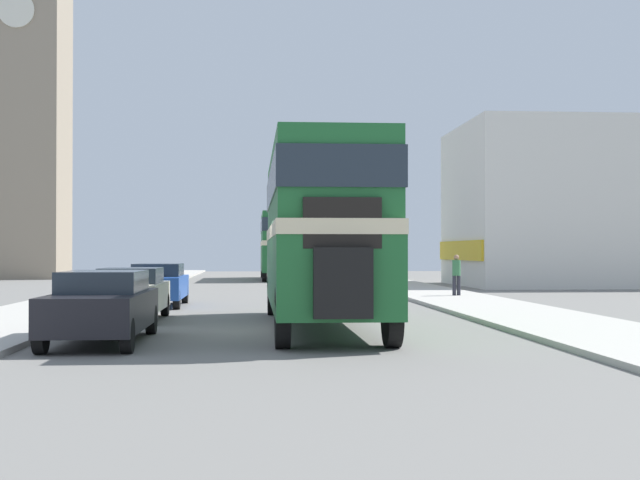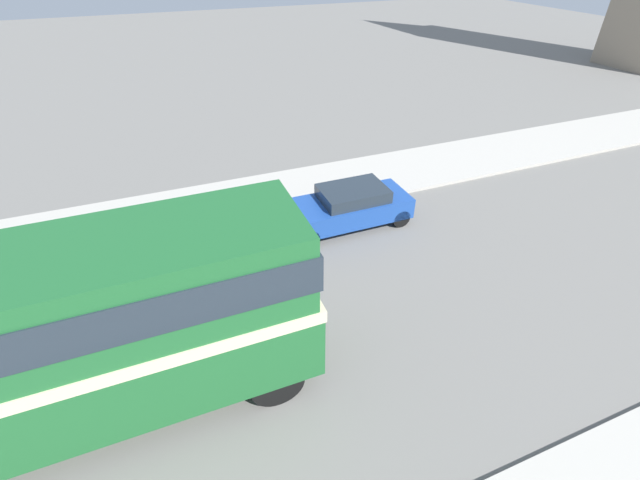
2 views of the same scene
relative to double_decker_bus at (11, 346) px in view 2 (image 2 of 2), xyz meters
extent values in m
plane|color=slate|center=(-0.88, -0.73, -2.48)|extent=(120.00, 120.00, 0.00)
cube|color=#B7B2A8|center=(-7.63, -0.73, -2.42)|extent=(3.50, 120.00, 0.12)
cube|color=#1E602D|center=(0.00, 0.02, -1.14)|extent=(2.35, 10.75, 1.58)
cube|color=beige|center=(0.00, 0.02, -0.21)|extent=(2.38, 10.81, 0.29)
cylinder|color=black|center=(-1.04, 4.35, -1.90)|extent=(0.28, 1.16, 1.16)
cylinder|color=black|center=(1.04, 4.35, -1.90)|extent=(0.28, 1.16, 1.16)
cylinder|color=black|center=(-5.34, -1.31, -2.16)|extent=(0.20, 0.64, 0.64)
cylinder|color=black|center=(-3.82, -1.31, -2.16)|extent=(0.20, 0.64, 0.64)
cube|color=beige|center=(-4.82, 2.65, -1.85)|extent=(1.71, 3.99, 0.69)
cube|color=#232D38|center=(-4.82, 2.81, -1.30)|extent=(1.50, 2.07, 0.40)
cylinder|color=black|center=(-5.57, 1.11, -2.16)|extent=(0.20, 0.64, 0.64)
cylinder|color=black|center=(-4.07, 1.11, -2.16)|extent=(0.20, 0.64, 0.64)
cylinder|color=black|center=(-5.57, 4.20, -2.16)|extent=(0.20, 0.64, 0.64)
cylinder|color=black|center=(-4.07, 4.20, -2.16)|extent=(0.20, 0.64, 0.64)
cube|color=#1E479E|center=(-4.74, 8.66, -1.84)|extent=(1.73, 4.25, 0.71)
cube|color=#232D38|center=(-4.74, 8.83, -1.28)|extent=(1.52, 2.21, 0.42)
cylinder|color=black|center=(-5.50, 6.98, -2.16)|extent=(0.20, 0.64, 0.64)
cylinder|color=black|center=(-3.98, 6.98, -2.16)|extent=(0.20, 0.64, 0.64)
cylinder|color=black|center=(-5.50, 10.33, -2.16)|extent=(0.20, 0.64, 0.64)
cylinder|color=black|center=(-3.98, 10.33, -2.16)|extent=(0.20, 0.64, 0.64)
camera|label=1|loc=(-1.58, -21.12, -0.66)|focal=50.00mm
camera|label=2|loc=(6.57, 3.13, 5.77)|focal=24.00mm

